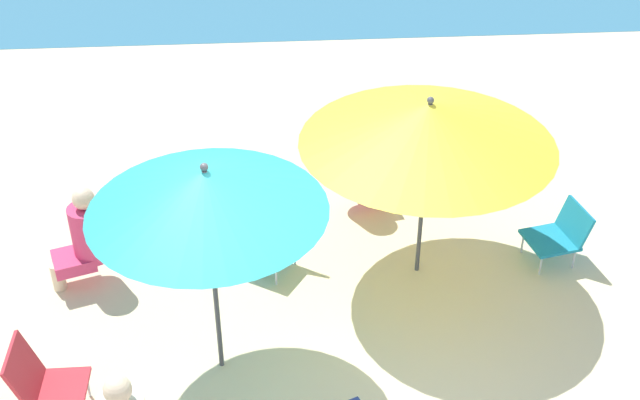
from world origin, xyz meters
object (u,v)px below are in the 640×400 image
(umbrella_yellow, at_px, (429,124))
(beach_chair_a, at_px, (42,382))
(umbrella_teal, at_px, (206,191))
(beach_chair_c, at_px, (272,233))
(beach_chair_b, at_px, (560,233))
(person_c, at_px, (85,236))
(person_b, at_px, (360,167))

(umbrella_yellow, height_order, beach_chair_a, umbrella_yellow)
(umbrella_teal, height_order, beach_chair_c, umbrella_teal)
(beach_chair_a, bearing_deg, beach_chair_c, 45.68)
(beach_chair_b, xyz_separation_m, person_c, (-4.34, -0.02, 0.20))
(umbrella_teal, xyz_separation_m, person_c, (-1.21, 1.16, -1.20))
(person_b, bearing_deg, umbrella_teal, -132.12)
(beach_chair_a, relative_size, beach_chair_c, 0.95)
(umbrella_teal, height_order, person_b, umbrella_teal)
(beach_chair_b, bearing_deg, person_b, -41.63)
(umbrella_teal, relative_size, beach_chair_a, 2.81)
(beach_chair_a, relative_size, beach_chair_b, 1.16)
(umbrella_yellow, relative_size, beach_chair_a, 3.18)
(beach_chair_b, height_order, person_b, person_b)
(beach_chair_a, relative_size, person_c, 0.69)
(umbrella_yellow, relative_size, beach_chair_c, 3.03)
(umbrella_yellow, bearing_deg, beach_chair_c, 170.60)
(umbrella_yellow, xyz_separation_m, beach_chair_b, (1.34, 0.08, -1.26))
(umbrella_yellow, xyz_separation_m, beach_chair_c, (-1.34, 0.22, -1.22))
(beach_chair_b, bearing_deg, umbrella_teal, 8.35)
(beach_chair_a, distance_m, person_c, 1.62)
(umbrella_yellow, distance_m, person_b, 1.57)
(umbrella_yellow, height_order, beach_chair_c, umbrella_yellow)
(umbrella_teal, height_order, beach_chair_a, umbrella_teal)
(beach_chair_b, distance_m, person_b, 2.03)
(umbrella_yellow, bearing_deg, beach_chair_a, -153.17)
(beach_chair_c, bearing_deg, person_b, 165.17)
(beach_chair_b, relative_size, beach_chair_c, 0.82)
(umbrella_yellow, height_order, person_b, umbrella_yellow)
(umbrella_yellow, distance_m, person_c, 3.17)
(umbrella_yellow, xyz_separation_m, beach_chair_a, (-3.08, -1.56, -1.19))
(person_b, bearing_deg, person_c, -168.56)
(beach_chair_a, relative_size, person_b, 0.72)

